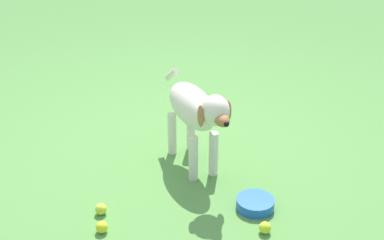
{
  "coord_description": "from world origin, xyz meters",
  "views": [
    {
      "loc": [
        1.21,
        -2.94,
        1.76
      ],
      "look_at": [
        0.21,
        -0.19,
        0.32
      ],
      "focal_mm": 47.71,
      "sensor_mm": 36.0,
      "label": 1
    }
  ],
  "objects_px": {
    "water_bowl": "(255,204)",
    "tennis_ball_1": "(212,114)",
    "tennis_ball_0": "(101,209)",
    "dog": "(195,110)",
    "tennis_ball_2": "(265,228)",
    "tennis_ball_3": "(102,227)"
  },
  "relations": [
    {
      "from": "water_bowl",
      "to": "tennis_ball_1",
      "type": "bearing_deg",
      "value": 119.71
    },
    {
      "from": "tennis_ball_1",
      "to": "water_bowl",
      "type": "bearing_deg",
      "value": -60.29
    },
    {
      "from": "water_bowl",
      "to": "tennis_ball_0",
      "type": "bearing_deg",
      "value": -156.33
    },
    {
      "from": "water_bowl",
      "to": "dog",
      "type": "bearing_deg",
      "value": 147.07
    },
    {
      "from": "tennis_ball_0",
      "to": "dog",
      "type": "bearing_deg",
      "value": 63.53
    },
    {
      "from": "tennis_ball_1",
      "to": "tennis_ball_2",
      "type": "xyz_separation_m",
      "value": [
        0.7,
        -1.25,
        0.0
      ]
    },
    {
      "from": "tennis_ball_2",
      "to": "tennis_ball_3",
      "type": "distance_m",
      "value": 0.87
    },
    {
      "from": "dog",
      "to": "water_bowl",
      "type": "xyz_separation_m",
      "value": [
        0.48,
        -0.31,
        -0.38
      ]
    },
    {
      "from": "dog",
      "to": "tennis_ball_0",
      "type": "relative_size",
      "value": 10.62
    },
    {
      "from": "tennis_ball_0",
      "to": "tennis_ball_1",
      "type": "bearing_deg",
      "value": 81.64
    },
    {
      "from": "tennis_ball_2",
      "to": "tennis_ball_3",
      "type": "height_order",
      "value": "same"
    },
    {
      "from": "tennis_ball_3",
      "to": "tennis_ball_1",
      "type": "bearing_deg",
      "value": 85.58
    },
    {
      "from": "tennis_ball_3",
      "to": "tennis_ball_2",
      "type": "bearing_deg",
      "value": 19.71
    },
    {
      "from": "tennis_ball_0",
      "to": "tennis_ball_3",
      "type": "xyz_separation_m",
      "value": [
        0.09,
        -0.14,
        0.0
      ]
    },
    {
      "from": "tennis_ball_2",
      "to": "tennis_ball_0",
      "type": "bearing_deg",
      "value": -170.4
    },
    {
      "from": "tennis_ball_2",
      "to": "water_bowl",
      "type": "distance_m",
      "value": 0.22
    },
    {
      "from": "tennis_ball_2",
      "to": "water_bowl",
      "type": "height_order",
      "value": "tennis_ball_2"
    },
    {
      "from": "tennis_ball_1",
      "to": "tennis_ball_0",
      "type": "bearing_deg",
      "value": -98.36
    },
    {
      "from": "tennis_ball_1",
      "to": "tennis_ball_3",
      "type": "bearing_deg",
      "value": -94.42
    },
    {
      "from": "tennis_ball_0",
      "to": "tennis_ball_1",
      "type": "xyz_separation_m",
      "value": [
        0.21,
        1.41,
        0.0
      ]
    },
    {
      "from": "tennis_ball_2",
      "to": "tennis_ball_1",
      "type": "bearing_deg",
      "value": 119.28
    },
    {
      "from": "tennis_ball_1",
      "to": "water_bowl",
      "type": "distance_m",
      "value": 1.21
    }
  ]
}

